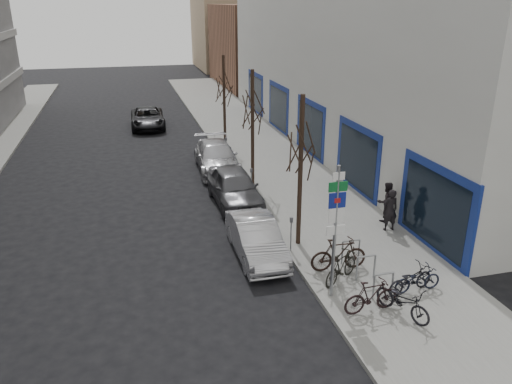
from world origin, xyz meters
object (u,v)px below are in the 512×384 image
highway_sign_pole (335,225)px  bike_mid_inner (341,267)px  bike_near_left (403,299)px  pedestrian_near (390,210)px  tree_far (224,80)px  bike_near_right (371,296)px  bike_far_curb (410,277)px  parked_car_front (256,238)px  bike_mid_curb (418,277)px  bike_far_inner (339,254)px  bike_rack (366,265)px  tree_near (302,136)px  meter_mid (251,179)px  meter_back (226,147)px  parked_car_mid (234,187)px  lane_car (148,118)px  parked_car_back (217,157)px  meter_front (291,231)px  pedestrian_far (386,202)px  tree_mid (252,101)px

highway_sign_pole → bike_mid_inner: bearing=48.5°
bike_near_left → pedestrian_near: (2.40, 5.09, 0.29)m
tree_far → bike_near_right: (0.53, -17.54, -3.45)m
bike_far_curb → parked_car_front: 5.24m
highway_sign_pole → bike_mid_curb: (2.57, -0.43, -1.84)m
bike_far_inner → bike_rack: bearing=-139.0°
tree_near → meter_mid: bearing=95.1°
meter_back → parked_car_mid: (-0.86, -5.92, -0.14)m
bike_near_right → lane_car: size_ratio=0.34×
bike_mid_inner → parked_car_back: 12.29m
bike_far_curb → meter_mid: bearing=2.5°
bike_rack → meter_mid: meter_mid is taller
bike_far_inner → bike_far_curb: bearing=-136.6°
meter_front → bike_far_inner: meter_front is taller
parked_car_back → bike_mid_curb: bearing=-72.4°
highway_sign_pole → lane_car: bearing=99.5°
tree_near → parked_car_back: bearing=97.3°
parked_car_front → lane_car: size_ratio=0.83×
bike_rack → tree_far: tree_far is taller
parked_car_back → pedestrian_near: bearing=-59.4°
highway_sign_pole → meter_mid: size_ratio=3.31×
bike_mid_curb → parked_car_mid: bearing=21.6°
tree_near → lane_car: 20.62m
tree_near → meter_back: tree_near is taller
tree_far → bike_far_inner: tree_far is taller
bike_near_right → parked_car_front: bearing=23.4°
bike_mid_inner → pedestrian_far: (3.58, 3.80, 0.30)m
meter_front → meter_back: size_ratio=1.00×
bike_far_curb → tree_mid: bearing=-2.1°
tree_mid → bike_far_curb: size_ratio=3.34×
meter_mid → parked_car_back: 4.41m
highway_sign_pole → tree_near: bearing=86.7°
parked_car_front → pedestrian_near: size_ratio=2.47×
tree_far → lane_car: size_ratio=1.12×
meter_front → pedestrian_near: size_ratio=0.77×
bike_near_left → lane_car: 25.42m
bike_rack → bike_near_left: 2.03m
bike_near_left → parked_car_mid: parked_car_mid is taller
bike_near_right → bike_mid_curb: bearing=-75.3°
tree_near → bike_mid_inner: size_ratio=3.24×
tree_near → pedestrian_near: (3.70, 0.16, -3.13)m
meter_mid → bike_far_inner: 7.23m
bike_far_curb → parked_car_front: size_ratio=0.41×
bike_rack → meter_mid: size_ratio=1.78×
parked_car_back → bike_rack: bearing=-76.3°
bike_mid_curb → lane_car: bearing=13.4°
bike_mid_curb → pedestrian_near: (1.33, 4.10, 0.36)m
parked_car_mid → lane_car: parked_car_mid is taller
meter_back → bike_far_inner: (1.06, -12.65, -0.19)m
bike_far_curb → lane_car: size_ratio=0.34×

